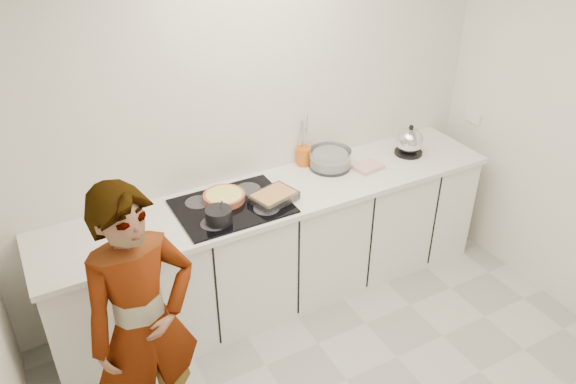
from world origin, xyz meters
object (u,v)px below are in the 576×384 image
tart_dish (224,197)px  baking_dish (274,197)px  hob (232,206)px  mixing_bowl (330,160)px  utensil_crock (304,156)px  saucepan (219,216)px  kettle (409,142)px  cook (144,326)px

tart_dish → baking_dish: (0.28, -0.16, 0.01)m
hob → mixing_bowl: mixing_bowl is taller
utensil_crock → hob: bearing=-157.8°
saucepan → mixing_bowl: saucepan is taller
baking_dish → kettle: size_ratio=1.27×
tart_dish → saucepan: saucepan is taller
tart_dish → kettle: kettle is taller
tart_dish → cook: cook is taller
hob → saucepan: 0.21m
saucepan → kettle: (1.63, 0.19, 0.04)m
baking_dish → utensil_crock: 0.57m
saucepan → kettle: 1.64m
saucepan → kettle: bearing=6.6°
tart_dish → utensil_crock: bearing=15.6°
saucepan → baking_dish: (0.41, 0.06, -0.02)m
kettle → cook: size_ratio=0.16×
kettle → utensil_crock: 0.82m
hob → mixing_bowl: 0.86m
hob → tart_dish: (-0.02, 0.09, 0.03)m
hob → saucepan: size_ratio=4.02×
baking_dish → kettle: 1.23m
saucepan → baking_dish: saucepan is taller
tart_dish → kettle: (1.50, -0.04, 0.06)m
hob → utensil_crock: 0.76m
hob → kettle: kettle is taller
utensil_crock → mixing_bowl: bearing=-42.9°
saucepan → mixing_bowl: 1.03m
mixing_bowl → utensil_crock: (-0.14, 0.13, 0.00)m
mixing_bowl → hob: bearing=-169.8°
tart_dish → saucepan: size_ratio=1.85×
hob → cook: 1.05m
saucepan → cook: bearing=-140.1°
kettle → cook: (-2.28, -0.73, -0.19)m
hob → saucepan: (-0.15, -0.14, 0.05)m
kettle → cook: bearing=-162.3°
utensil_crock → saucepan: bearing=-153.4°
baking_dish → utensil_crock: bearing=39.9°
tart_dish → saucepan: (-0.13, -0.22, 0.02)m
kettle → utensil_crock: (-0.79, 0.24, -0.03)m
kettle → tart_dish: bearing=178.7°
saucepan → cook: cook is taller
tart_dish → utensil_crock: utensil_crock is taller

